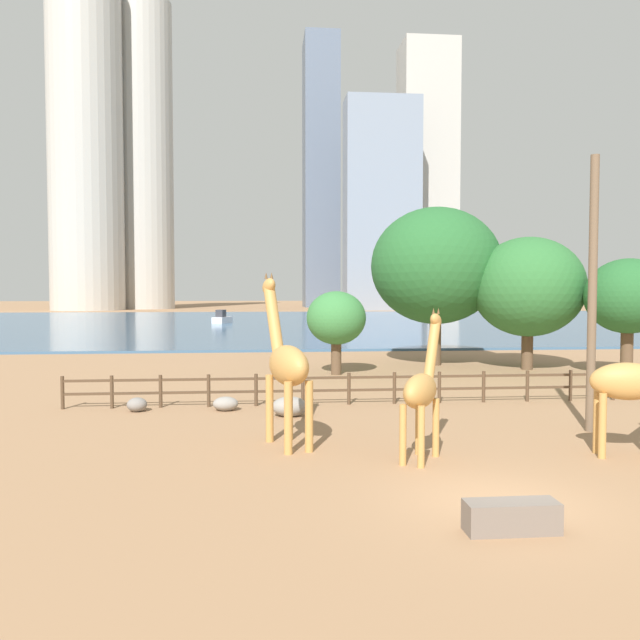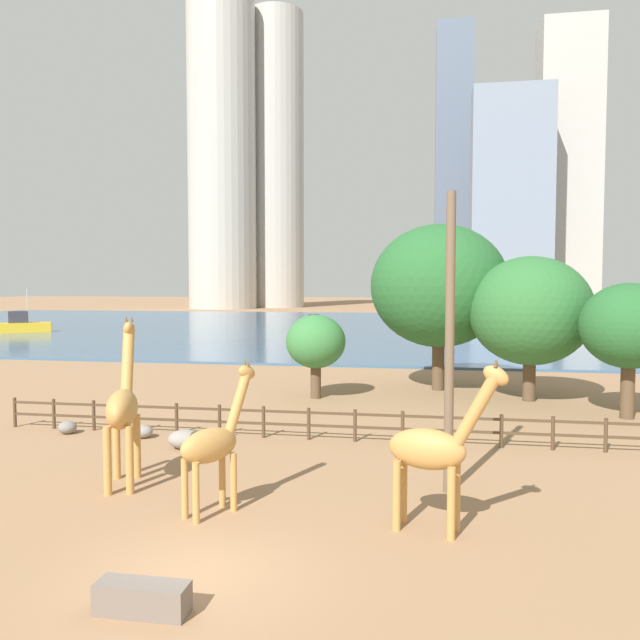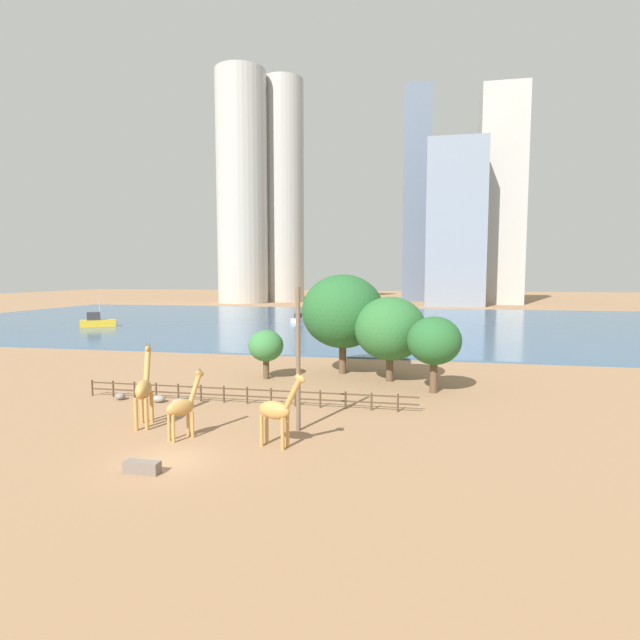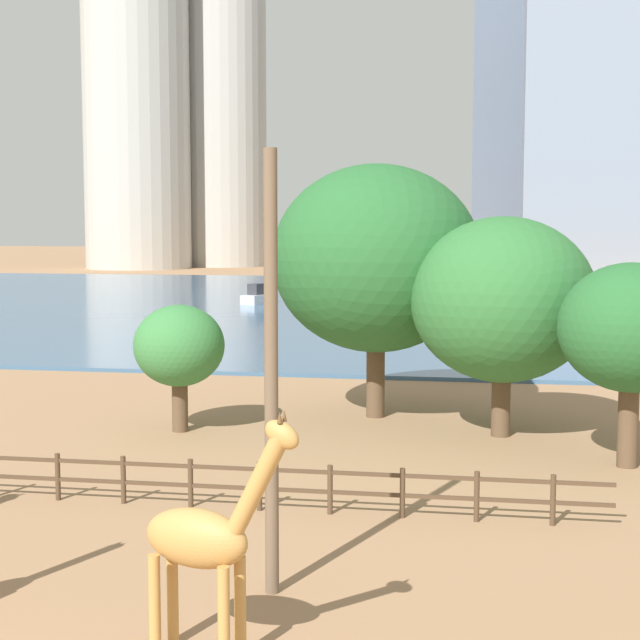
% 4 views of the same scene
% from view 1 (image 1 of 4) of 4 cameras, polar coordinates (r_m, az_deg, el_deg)
% --- Properties ---
extents(ground_plane, '(400.00, 400.00, 0.00)m').
position_cam_1_polar(ground_plane, '(93.30, -2.03, -0.17)').
color(ground_plane, '#9E7551').
extents(harbor_water, '(180.00, 86.00, 0.20)m').
position_cam_1_polar(harbor_water, '(90.30, -1.93, -0.20)').
color(harbor_water, '#3D6084').
rests_on(harbor_water, ground).
extents(giraffe_tall, '(1.85, 2.45, 4.14)m').
position_cam_1_polar(giraffe_tall, '(17.38, 9.30, -6.30)').
color(giraffe_tall, '#C18C47').
rests_on(giraffe_tall, ground).
extents(giraffe_companion, '(3.10, 1.34, 4.51)m').
position_cam_1_polar(giraffe_companion, '(19.43, 26.79, -5.01)').
color(giraffe_companion, '#C18C47').
rests_on(giraffe_companion, ground).
extents(giraffe_young, '(1.67, 3.36, 5.24)m').
position_cam_1_polar(giraffe_young, '(18.68, -3.10, -4.05)').
color(giraffe_young, '#C18C47').
rests_on(giraffe_young, ground).
extents(utility_pole, '(0.28, 0.28, 9.04)m').
position_cam_1_polar(utility_pole, '(22.23, 23.64, 2.16)').
color(utility_pole, brown).
rests_on(utility_pole, ground).
extents(boulder_near_fence, '(1.32, 0.98, 0.73)m').
position_cam_1_polar(boulder_near_fence, '(23.26, -2.79, -7.90)').
color(boulder_near_fence, gray).
rests_on(boulder_near_fence, ground).
extents(boulder_by_pole, '(0.76, 0.72, 0.54)m').
position_cam_1_polar(boulder_by_pole, '(25.14, -16.39, -7.43)').
color(boulder_by_pole, gray).
rests_on(boulder_by_pole, ground).
extents(boulder_small, '(0.98, 0.73, 0.55)m').
position_cam_1_polar(boulder_small, '(24.58, -8.63, -7.58)').
color(boulder_small, gray).
rests_on(boulder_small, ground).
extents(feeding_trough, '(1.80, 0.60, 0.60)m').
position_cam_1_polar(feeding_trough, '(13.07, 17.10, -16.81)').
color(feeding_trough, '#72665B').
rests_on(feeding_trough, ground).
extents(enclosure_fence, '(26.12, 0.14, 1.30)m').
position_cam_1_polar(enclosure_fence, '(25.79, 5.63, -5.99)').
color(enclosure_fence, '#4C3826').
rests_on(enclosure_fence, ground).
extents(tree_left_large, '(8.05, 8.05, 9.82)m').
position_cam_1_polar(tree_left_large, '(39.52, 10.55, 4.87)').
color(tree_left_large, brown).
rests_on(tree_left_large, ground).
extents(tree_center_broad, '(6.49, 6.49, 7.80)m').
position_cam_1_polar(tree_center_broad, '(38.57, 18.49, 2.87)').
color(tree_center_broad, brown).
rests_on(tree_center_broad, ground).
extents(tree_right_tall, '(3.29, 3.29, 4.62)m').
position_cam_1_polar(tree_right_tall, '(34.40, 1.49, 0.12)').
color(tree_right_tall, brown).
rests_on(tree_right_tall, ground).
extents(tree_left_small, '(4.44, 4.44, 6.37)m').
position_cam_1_polar(tree_left_small, '(36.96, 26.34, 1.92)').
color(tree_left_small, brown).
rests_on(tree_left_small, ground).
extents(boat_tug, '(2.68, 4.43, 1.83)m').
position_cam_1_polar(boat_tug, '(87.50, -8.95, 0.15)').
color(boat_tug, silver).
rests_on(boat_tug, harbor_water).
extents(boat_barge, '(3.77, 5.08, 2.12)m').
position_cam_1_polar(boat_barge, '(120.54, 0.31, 0.91)').
color(boat_barge, navy).
rests_on(boat_barge, harbor_water).
extents(skyline_tower_needle, '(14.46, 12.38, 70.41)m').
position_cam_1_polar(skyline_tower_needle, '(174.04, 9.75, 12.75)').
color(skyline_tower_needle, '#B7B2A8').
rests_on(skyline_tower_needle, ground).
extents(skyline_block_central, '(17.34, 17.34, 78.01)m').
position_cam_1_polar(skyline_block_central, '(164.64, -20.64, 14.56)').
color(skyline_block_central, '#B7B2A8').
rests_on(skyline_block_central, ground).
extents(skyline_tower_glass, '(9.81, 14.16, 76.78)m').
position_cam_1_polar(skyline_tower_glass, '(184.44, 0.07, 13.22)').
color(skyline_tower_glass, slate).
rests_on(skyline_tower_glass, ground).
extents(skyline_block_left, '(17.92, 8.84, 50.69)m').
position_cam_1_polar(skyline_block_left, '(153.58, 5.66, 10.41)').
color(skyline_block_left, gray).
rests_on(skyline_block_left, ground).
extents(skyline_block_right, '(14.76, 14.76, 78.08)m').
position_cam_1_polar(skyline_block_right, '(172.24, -15.79, 14.10)').
color(skyline_block_right, '#B7B2A8').
rests_on(skyline_block_right, ground).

